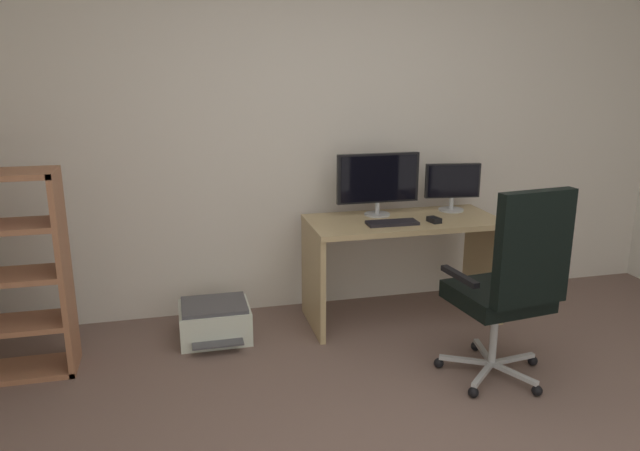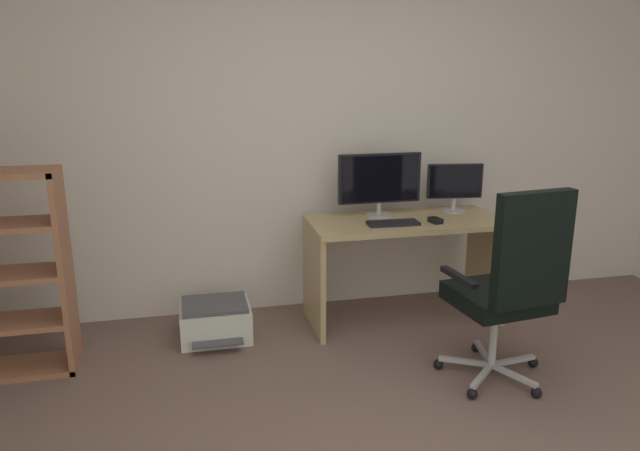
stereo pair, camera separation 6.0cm
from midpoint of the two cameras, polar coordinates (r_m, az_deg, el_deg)
name	(u,v)px [view 1 (the left image)]	position (r m, az deg, el deg)	size (l,w,h in m)	color
wall_back	(318,122)	(4.33, -0.62, 9.80)	(5.48, 0.10, 2.71)	silver
desk	(402,247)	(4.20, 7.41, -2.05)	(1.31, 0.60, 0.73)	tan
monitor_main	(378,180)	(4.18, 5.11, 4.30)	(0.58, 0.18, 0.43)	#B2B5B7
monitor_secondary	(453,184)	(4.40, 12.05, 3.88)	(0.40, 0.18, 0.34)	#B2B5B7
keyboard	(392,223)	(4.00, 6.42, 0.25)	(0.34, 0.13, 0.02)	black
computer_mouse	(434,220)	(4.09, 10.33, 0.53)	(0.06, 0.10, 0.03)	black
office_chair	(511,281)	(3.43, 17.16, -5.05)	(0.62, 0.64, 1.15)	#B7BABC
printer	(215,321)	(4.06, -10.34, -8.90)	(0.45, 0.46, 0.25)	silver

